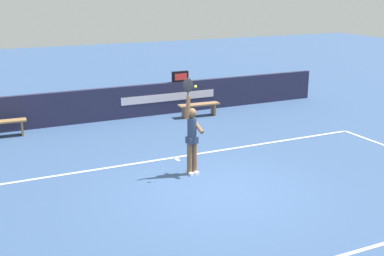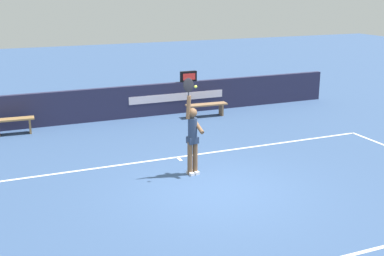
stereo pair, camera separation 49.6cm
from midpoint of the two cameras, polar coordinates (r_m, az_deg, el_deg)
name	(u,v)px [view 2 (the right image)]	position (r m, az deg, el deg)	size (l,w,h in m)	color
ground_plane	(215,189)	(11.15, 3.96, -7.12)	(60.00, 60.00, 0.00)	#334D77
court_lines	(225,198)	(10.73, 5.21, -8.11)	(11.86, 5.89, 0.00)	white
back_wall	(130,102)	(17.11, -6.33, 3.02)	(15.74, 0.18, 1.12)	#23233F
speed_display	(188,76)	(17.68, 0.39, 6.01)	(0.60, 0.15, 0.37)	black
tennis_player	(192,135)	(11.69, 1.27, -0.85)	(0.47, 0.49, 2.40)	brown
tennis_ball	(196,87)	(11.16, 1.71, 4.81)	(0.07, 0.07, 0.07)	#C7DF38
courtside_bench_near	(14,123)	(15.98, -19.13, 0.58)	(1.23, 0.42, 0.50)	olive
courtside_bench_far	(206,107)	(17.23, 2.52, 2.47)	(1.49, 0.44, 0.46)	#926B49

